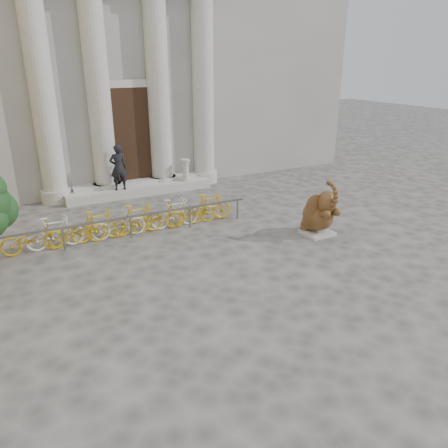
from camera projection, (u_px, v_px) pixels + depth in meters
ground at (258, 294)px, 10.45m from camera, size 80.00×80.00×0.00m
classical_building at (95, 42)px, 20.70m from camera, size 22.00×10.70×12.00m
entrance_steps at (139, 189)px, 18.18m from camera, size 6.00×1.20×0.36m
elephant_statue at (319, 214)px, 13.74m from camera, size 1.24×1.37×1.85m
bike_rack at (128, 221)px, 13.71m from camera, size 8.00×0.53×1.00m
pedestrian at (118, 167)px, 17.12m from camera, size 0.70×0.49×1.81m
balustrade_post at (186, 171)px, 18.58m from camera, size 0.38×0.38×0.93m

